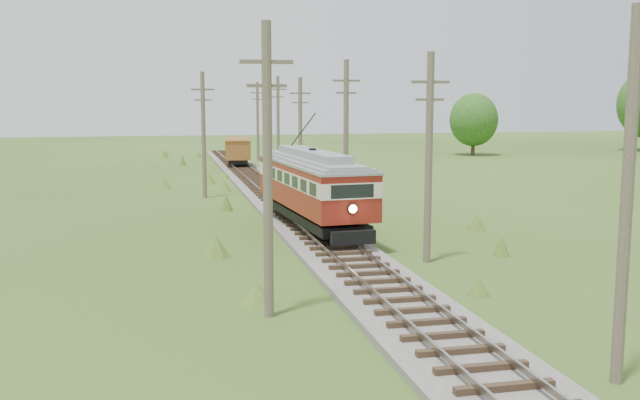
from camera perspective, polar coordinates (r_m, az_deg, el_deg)
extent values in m
cube|color=#605B54|center=(44.39, -2.92, -0.52)|extent=(3.60, 96.00, 0.25)
cube|color=#726659|center=(44.22, -3.84, -0.08)|extent=(0.08, 96.00, 0.17)
cube|color=#726659|center=(44.46, -2.01, -0.03)|extent=(0.08, 96.00, 0.17)
cube|color=#2D2116|center=(44.36, -2.92, -0.25)|extent=(2.40, 96.00, 0.16)
cube|color=black|center=(35.86, -0.61, -1.12)|extent=(3.22, 10.99, 0.44)
cube|color=maroon|center=(35.71, -0.61, 0.43)|extent=(3.71, 11.96, 1.08)
cube|color=beige|center=(35.61, -0.62, 1.84)|extent=(3.74, 12.02, 0.69)
cube|color=black|center=(35.61, -0.62, 1.84)|extent=(3.73, 11.50, 0.54)
cube|color=maroon|center=(35.56, -0.62, 2.63)|extent=(3.71, 11.96, 0.29)
cube|color=gray|center=(35.53, -0.62, 3.15)|extent=(3.77, 12.09, 0.37)
cube|color=gray|center=(35.50, -0.62, 3.69)|extent=(1.96, 8.90, 0.39)
sphere|color=#FFF2BF|center=(30.08, 2.65, -0.71)|extent=(0.35, 0.35, 0.35)
cylinder|color=black|center=(37.13, -1.41, 5.59)|extent=(0.44, 4.56, 1.89)
cylinder|color=black|center=(31.45, 0.43, -2.50)|extent=(0.18, 0.79, 0.79)
cylinder|color=black|center=(31.92, 2.95, -2.35)|extent=(0.18, 0.79, 0.79)
cylinder|color=black|center=(39.92, -3.46, -0.27)|extent=(0.18, 0.79, 0.79)
cylinder|color=black|center=(40.30, -1.42, -0.18)|extent=(0.18, 0.79, 0.79)
cube|color=black|center=(70.86, -6.58, 3.22)|extent=(2.46, 6.50, 0.44)
cube|color=brown|center=(70.78, -6.59, 4.11)|extent=(2.99, 7.25, 1.76)
cube|color=brown|center=(70.72, -6.60, 4.86)|extent=(3.05, 7.40, 0.11)
cylinder|color=black|center=(68.75, -7.12, 3.11)|extent=(0.18, 0.71, 0.71)
cylinder|color=black|center=(68.75, -6.02, 3.12)|extent=(0.18, 0.71, 0.71)
cylinder|color=black|center=(72.97, -7.11, 3.38)|extent=(0.18, 0.71, 0.71)
cylinder|color=black|center=(72.97, -6.07, 3.40)|extent=(0.18, 0.71, 0.71)
cone|color=gray|center=(59.16, -2.02, 2.07)|extent=(3.14, 3.14, 1.18)
cone|color=gray|center=(58.38, -1.09, 1.75)|extent=(1.77, 1.77, 0.69)
cylinder|color=brown|center=(17.82, 23.33, 0.01)|extent=(0.30, 0.30, 8.80)
cylinder|color=brown|center=(29.37, 8.70, 3.26)|extent=(0.30, 0.30, 8.60)
cube|color=brown|center=(29.29, 8.83, 9.31)|extent=(1.60, 0.12, 0.12)
cube|color=brown|center=(29.28, 8.80, 7.94)|extent=(1.20, 0.10, 0.10)
cylinder|color=brown|center=(41.69, 2.09, 4.99)|extent=(0.30, 0.30, 9.00)
cube|color=brown|center=(41.65, 2.12, 9.52)|extent=(1.60, 0.12, 0.12)
cube|color=brown|center=(41.64, 2.11, 8.56)|extent=(1.20, 0.10, 0.10)
cylinder|color=brown|center=(54.33, -1.59, 5.36)|extent=(0.30, 0.30, 8.40)
cube|color=brown|center=(54.28, -1.60, 8.53)|extent=(1.60, 0.12, 0.12)
cube|color=brown|center=(54.28, -1.60, 7.79)|extent=(1.20, 0.10, 0.10)
cylinder|color=brown|center=(67.18, -3.37, 6.06)|extent=(0.30, 0.30, 8.90)
cube|color=brown|center=(67.16, -3.39, 8.84)|extent=(1.60, 0.12, 0.12)
cube|color=brown|center=(67.15, -3.39, 8.24)|extent=(1.20, 0.10, 0.10)
cylinder|color=brown|center=(80.02, -5.01, 6.28)|extent=(0.30, 0.30, 8.70)
cube|color=brown|center=(79.99, -5.04, 8.53)|extent=(1.60, 0.12, 0.12)
cube|color=brown|center=(79.98, -5.03, 8.03)|extent=(1.20, 0.10, 0.10)
cylinder|color=brown|center=(21.62, -4.21, 2.20)|extent=(0.30, 0.30, 9.00)
cube|color=brown|center=(21.54, -4.30, 10.97)|extent=(1.60, 0.12, 0.12)
cube|color=brown|center=(21.52, -4.28, 9.10)|extent=(1.20, 0.10, 0.10)
cylinder|color=brown|center=(49.43, -9.30, 5.12)|extent=(0.30, 0.30, 8.60)
cube|color=brown|center=(49.37, -9.38, 8.72)|extent=(1.60, 0.12, 0.12)
cube|color=brown|center=(49.37, -9.36, 7.90)|extent=(1.20, 0.10, 0.10)
cylinder|color=#38281C|center=(89.60, 12.14, 4.33)|extent=(0.50, 0.50, 2.52)
ellipsoid|color=#224815|center=(89.47, 12.19, 6.30)|extent=(5.88, 5.88, 6.47)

